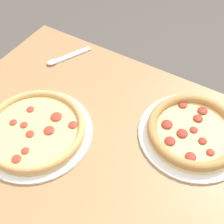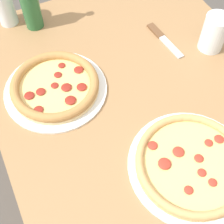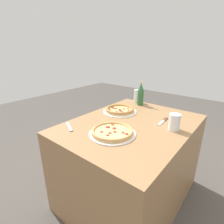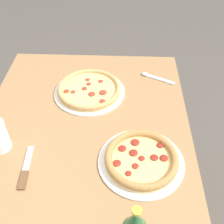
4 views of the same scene
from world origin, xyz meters
name	(u,v)px [view 3 (image 3 of 4)]	position (x,y,z in m)	size (l,w,h in m)	color
ground_plane	(129,194)	(0.00, 0.00, 0.00)	(8.00, 8.00, 0.00)	#4C4742
table	(130,161)	(0.00, 0.00, 0.37)	(1.14, 0.87, 0.74)	#997047
pizza_veggie	(120,110)	(0.15, 0.23, 0.76)	(0.31, 0.31, 0.04)	white
pizza_margherita	(112,132)	(-0.25, 0.00, 0.76)	(0.33, 0.33, 0.04)	white
glass_cola	(137,97)	(0.52, 0.27, 0.80)	(0.07, 0.07, 0.14)	white
glass_iced_tea	(174,123)	(0.09, -0.31, 0.79)	(0.08, 0.08, 0.12)	white
beer_bottle	(141,94)	(0.46, 0.19, 0.85)	(0.06, 0.06, 0.25)	#286033
knife	(163,121)	(0.19, -0.19, 0.74)	(0.19, 0.04, 0.01)	brown
spoon	(70,128)	(-0.38, 0.31, 0.74)	(0.10, 0.17, 0.01)	silver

